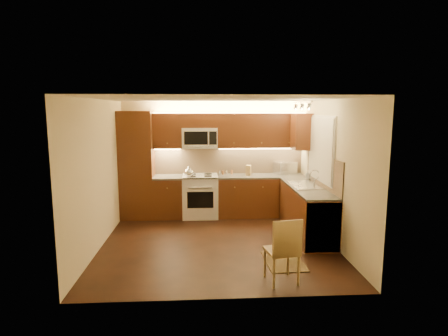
{
  "coord_description": "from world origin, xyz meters",
  "views": [
    {
      "loc": [
        -0.27,
        -6.35,
        2.33
      ],
      "look_at": [
        0.15,
        0.55,
        1.25
      ],
      "focal_mm": 30.09,
      "sensor_mm": 36.0,
      "label": 1
    }
  ],
  "objects": [
    {
      "name": "wall_left",
      "position": [
        -2.0,
        0.0,
        1.25
      ],
      "size": [
        0.01,
        4.0,
        2.5
      ],
      "primitive_type": "cube",
      "color": "beige",
      "rests_on": "ground"
    },
    {
      "name": "toaster_oven",
      "position": [
        1.6,
        1.87,
        1.03
      ],
      "size": [
        0.53,
        0.46,
        0.27
      ],
      "primitive_type": "cube",
      "rotation": [
        0.0,
        0.0,
        0.33
      ],
      "color": "silver",
      "rests_on": "counter_back_right"
    },
    {
      "name": "counter_back_right",
      "position": [
        1.04,
        1.7,
        0.88
      ],
      "size": [
        1.92,
        0.6,
        0.04
      ],
      "primitive_type": "cube",
      "color": "#383533",
      "rests_on": "base_cab_back_right"
    },
    {
      "name": "dining_chair",
      "position": [
        0.8,
        -1.56,
        0.46
      ],
      "size": [
        0.47,
        0.47,
        0.92
      ],
      "primitive_type": null,
      "rotation": [
        0.0,
        0.0,
        0.18
      ],
      "color": "#AC8D4D",
      "rests_on": "floor"
    },
    {
      "name": "microwave",
      "position": [
        -0.3,
        1.81,
        1.72
      ],
      "size": [
        0.76,
        0.38,
        0.44
      ],
      "primitive_type": null,
      "color": "silver",
      "rests_on": "wall_back"
    },
    {
      "name": "sink",
      "position": [
        1.7,
        0.55,
        0.98
      ],
      "size": [
        0.52,
        0.86,
        0.15
      ],
      "primitive_type": null,
      "color": "silver",
      "rests_on": "counter_right"
    },
    {
      "name": "upper_cab_bridge",
      "position": [
        -0.3,
        1.82,
        2.09
      ],
      "size": [
        0.76,
        0.35,
        0.31
      ],
      "primitive_type": "cube",
      "color": "#45230E",
      "rests_on": "wall_back"
    },
    {
      "name": "stove",
      "position": [
        -0.3,
        1.68,
        0.46
      ],
      "size": [
        0.76,
        0.65,
        0.92
      ],
      "primitive_type": null,
      "color": "silver",
      "rests_on": "floor"
    },
    {
      "name": "counter_back_left",
      "position": [
        -0.99,
        1.7,
        0.88
      ],
      "size": [
        0.62,
        0.6,
        0.04
      ],
      "primitive_type": "cube",
      "color": "#383533",
      "rests_on": "base_cab_back_left"
    },
    {
      "name": "dishwasher",
      "position": [
        1.7,
        -0.3,
        0.43
      ],
      "size": [
        0.58,
        0.6,
        0.84
      ],
      "primitive_type": "cube",
      "color": "silver",
      "rests_on": "floor"
    },
    {
      "name": "upper_cab_back_right",
      "position": [
        1.04,
        1.82,
        1.88
      ],
      "size": [
        1.92,
        0.35,
        0.75
      ],
      "primitive_type": "cube",
      "color": "#45230E",
      "rests_on": "wall_back"
    },
    {
      "name": "spice_jar_b",
      "position": [
        0.2,
        1.84,
        0.94
      ],
      "size": [
        0.05,
        0.05,
        0.09
      ],
      "primitive_type": "cylinder",
      "rotation": [
        0.0,
        0.0,
        -0.15
      ],
      "color": "brown",
      "rests_on": "counter_back_right"
    },
    {
      "name": "base_cab_right",
      "position": [
        1.7,
        0.4,
        0.43
      ],
      "size": [
        0.6,
        2.0,
        0.86
      ],
      "primitive_type": "cube",
      "color": "#45230E",
      "rests_on": "floor"
    },
    {
      "name": "soap_bottle",
      "position": [
        1.94,
        1.22,
        0.99
      ],
      "size": [
        0.11,
        0.11,
        0.18
      ],
      "primitive_type": "imported",
      "rotation": [
        0.0,
        0.0,
        -0.38
      ],
      "color": "silver",
      "rests_on": "counter_right"
    },
    {
      "name": "upper_cab_right_corner",
      "position": [
        1.82,
        1.4,
        1.88
      ],
      "size": [
        0.35,
        0.5,
        0.75
      ],
      "primitive_type": "cube",
      "color": "#45230E",
      "rests_on": "wall_right"
    },
    {
      "name": "window_frame",
      "position": [
        1.99,
        0.55,
        1.6
      ],
      "size": [
        0.03,
        1.44,
        1.24
      ],
      "primitive_type": "cube",
      "color": "silver",
      "rests_on": "wall_right"
    },
    {
      "name": "spice_jar_c",
      "position": [
        0.29,
        1.84,
        0.95
      ],
      "size": [
        0.04,
        0.04,
        0.1
      ],
      "primitive_type": "cylinder",
      "rotation": [
        0.0,
        0.0,
        0.06
      ],
      "color": "silver",
      "rests_on": "counter_back_right"
    },
    {
      "name": "spice_jar_a",
      "position": [
        0.14,
        1.82,
        0.95
      ],
      "size": [
        0.04,
        0.04,
        0.1
      ],
      "primitive_type": "cylinder",
      "rotation": [
        0.0,
        0.0,
        -0.03
      ],
      "color": "silver",
      "rests_on": "counter_back_right"
    },
    {
      "name": "counter_right",
      "position": [
        1.7,
        0.4,
        0.88
      ],
      "size": [
        0.6,
        2.0,
        0.04
      ],
      "primitive_type": "cube",
      "color": "#383533",
      "rests_on": "base_cab_right"
    },
    {
      "name": "base_cab_back_left",
      "position": [
        -0.99,
        1.7,
        0.43
      ],
      "size": [
        0.62,
        0.6,
        0.86
      ],
      "primitive_type": "cube",
      "color": "#45230E",
      "rests_on": "floor"
    },
    {
      "name": "faucet",
      "position": [
        1.88,
        0.55,
        1.05
      ],
      "size": [
        0.2,
        0.04,
        0.3
      ],
      "primitive_type": null,
      "color": "silver",
      "rests_on": "counter_right"
    },
    {
      "name": "window_blinds",
      "position": [
        1.97,
        0.55,
        1.6
      ],
      "size": [
        0.02,
        1.36,
        1.16
      ],
      "primitive_type": "cube",
      "color": "silver",
      "rests_on": "wall_right"
    },
    {
      "name": "wall_front",
      "position": [
        0.0,
        -2.0,
        1.25
      ],
      "size": [
        4.0,
        0.01,
        2.5
      ],
      "primitive_type": "cube",
      "color": "beige",
      "rests_on": "ground"
    },
    {
      "name": "track_light_bar",
      "position": [
        1.55,
        0.4,
        2.46
      ],
      "size": [
        0.04,
        1.2,
        0.03
      ],
      "primitive_type": "cube",
      "color": "silver",
      "rests_on": "ceiling"
    },
    {
      "name": "rug",
      "position": [
        0.99,
        -0.9,
        0.01
      ],
      "size": [
        0.59,
        0.87,
        0.01
      ],
      "primitive_type": "cube",
      "rotation": [
        0.0,
        0.0,
        0.04
      ],
      "color": "black",
      "rests_on": "floor"
    },
    {
      "name": "spice_jar_d",
      "position": [
        0.41,
        1.89,
        0.95
      ],
      "size": [
        0.05,
        0.05,
        0.09
      ],
      "primitive_type": "cylinder",
      "rotation": [
        0.0,
        0.0,
        -0.18
      ],
      "color": "#AB6433",
      "rests_on": "counter_back_right"
    },
    {
      "name": "ceiling",
      "position": [
        0.0,
        0.0,
        2.5
      ],
      "size": [
        4.0,
        4.0,
        0.01
      ],
      "primitive_type": "cube",
      "color": "beige",
      "rests_on": "ground"
    },
    {
      "name": "knife_block",
      "position": [
        0.76,
        1.74,
        1.01
      ],
      "size": [
        0.14,
        0.18,
        0.22
      ],
      "primitive_type": "cube",
      "rotation": [
        0.0,
        0.0,
        -0.3
      ],
      "color": "#AC8D4D",
      "rests_on": "counter_back_right"
    },
    {
      "name": "upper_cab_back_left",
      "position": [
        -0.99,
        1.82,
        1.88
      ],
      "size": [
        0.62,
        0.35,
        0.75
      ],
      "primitive_type": "cube",
      "color": "#45230E",
      "rests_on": "wall_back"
    },
    {
      "name": "kettle",
      "position": [
        -0.53,
        1.48,
        1.04
      ],
      "size": [
        0.23,
        0.23,
        0.24
      ],
      "primitive_type": null,
      "rotation": [
        0.0,
        0.0,
        0.13
      ],
      "color": "silver",
      "rests_on": "stove"
    },
    {
      "name": "pantry",
      "position": [
        -1.65,
        1.7,
        1.15
      ],
      "size": [
        0.7,
        0.6,
        2.3
      ],
      "primitive_type": "cube",
      "color": "#45230E",
      "rests_on": "floor"
    },
    {
      "name": "wall_right",
      "position": [
        2.0,
        0.0,
        1.25
      ],
      "size": [
        0.01,
        4.0,
        2.5
      ],
      "primitive_type": "cube",
      "color": "beige",
      "rests_on": "ground"
    },
    {
      "name": "wall_back",
      "position": [
        0.0,
        2.0,
        1.25
      ],
      "size": [
        4.0,
        0.01,
        2.5
      ],
      "primitive_type": "cube",
      "color": "beige",
      "rests_on": "ground"
    },
    {
      "name": "backsplash_back",
      "position": [
        0.35,
        1.99,
        1.2
      ],
      "size": [
        3.3,
        0.02,
        0.6
      ],
      "primitive_type": "cube",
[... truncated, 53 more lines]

